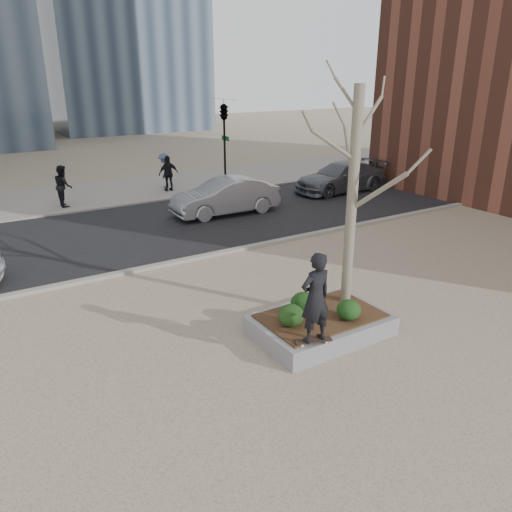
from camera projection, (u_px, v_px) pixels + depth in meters
ground at (285, 346)px, 11.07m from camera, size 120.00×120.00×0.00m
street at (134, 231)px, 19.02m from camera, size 60.00×8.00×0.02m
far_sidewalk at (87, 195)px, 24.59m from camera, size 60.00×6.00×0.02m
planter at (320, 325)px, 11.49m from camera, size 3.00×2.00×0.45m
planter_mulch at (321, 316)px, 11.40m from camera, size 2.70×1.70×0.04m
sycamore_tree at (354, 165)px, 10.99m from camera, size 2.80×2.80×6.60m
shrub_left at (291, 315)px, 10.84m from camera, size 0.58×0.58×0.49m
shrub_middle at (304, 303)px, 11.36m from camera, size 0.62×0.62×0.53m
shrub_right at (349, 310)px, 11.12m from camera, size 0.54×0.54×0.46m
skateboard at (313, 342)px, 10.27m from camera, size 0.80×0.44×0.08m
skateboarder at (315, 298)px, 9.92m from camera, size 0.70×0.46×1.91m
car_silver at (225, 196)px, 21.08m from camera, size 4.64×1.73×1.51m
car_third at (341, 177)px, 25.14m from camera, size 5.02×2.07×1.45m
pedestrian_a at (63, 186)px, 22.28m from camera, size 0.73×0.92×1.84m
pedestrian_b at (165, 171)px, 25.88m from camera, size 1.11×1.33×1.79m
pedestrian_c at (169, 174)px, 25.18m from camera, size 1.04×0.44×1.77m
traffic_light_far at (225, 145)px, 25.14m from camera, size 0.60×2.48×4.50m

